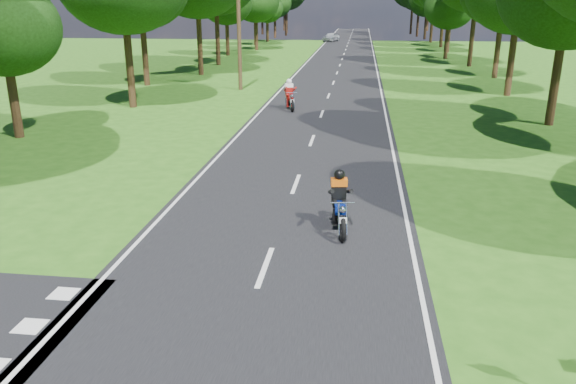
# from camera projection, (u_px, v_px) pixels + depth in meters

# --- Properties ---
(ground) EXTENTS (160.00, 160.00, 0.00)m
(ground) POSITION_uv_depth(u_px,v_px,m) (247.00, 315.00, 10.48)
(ground) COLOR #295B14
(ground) RESTS_ON ground
(main_road) EXTENTS (7.00, 140.00, 0.02)m
(main_road) POSITION_uv_depth(u_px,v_px,m) (342.00, 59.00, 57.45)
(main_road) COLOR black
(main_road) RESTS_ON ground
(road_markings) EXTENTS (7.40, 140.00, 0.01)m
(road_markings) POSITION_uv_depth(u_px,v_px,m) (340.00, 61.00, 55.70)
(road_markings) COLOR silver
(road_markings) RESTS_ON main_road
(telegraph_pole) EXTENTS (1.20, 0.26, 8.00)m
(telegraph_pole) POSITION_uv_depth(u_px,v_px,m) (239.00, 26.00, 36.19)
(telegraph_pole) COLOR #382616
(telegraph_pole) RESTS_ON ground
(rider_near_blue) EXTENTS (0.88, 1.92, 1.54)m
(rider_near_blue) POSITION_uv_depth(u_px,v_px,m) (340.00, 201.00, 14.17)
(rider_near_blue) COLOR navy
(rider_near_blue) RESTS_ON main_road
(rider_far_red) EXTENTS (1.17, 2.05, 1.62)m
(rider_far_red) POSITION_uv_depth(u_px,v_px,m) (290.00, 94.00, 30.24)
(rider_far_red) COLOR #9D0F0C
(rider_far_red) RESTS_ON main_road
(distant_car) EXTENTS (2.74, 4.20, 1.33)m
(distant_car) POSITION_uv_depth(u_px,v_px,m) (331.00, 37.00, 82.85)
(distant_car) COLOR silver
(distant_car) RESTS_ON main_road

